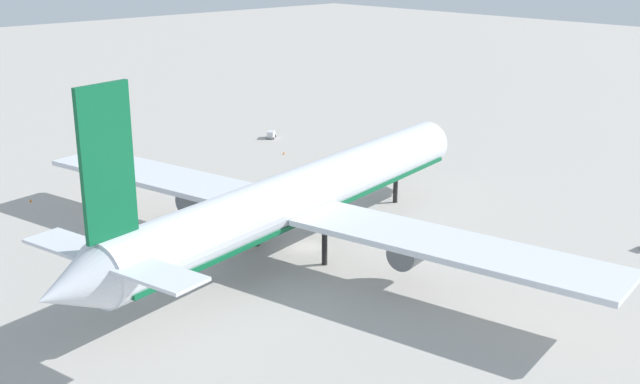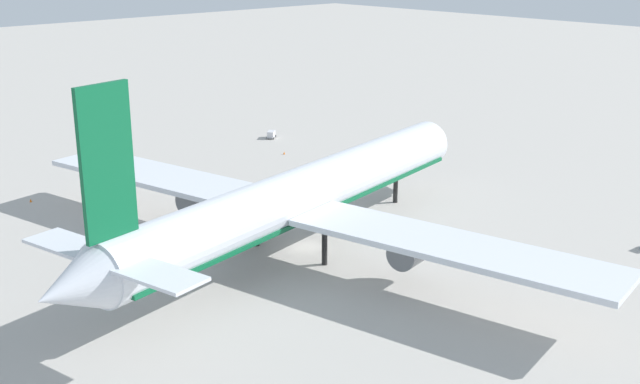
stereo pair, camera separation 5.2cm
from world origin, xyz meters
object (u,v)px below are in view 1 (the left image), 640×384
Objects in this scene: traffic_cone_0 at (284,153)px; traffic_cone_3 at (31,200)px; airliner at (298,197)px; baggage_cart_0 at (271,134)px.

traffic_cone_0 is 46.87m from traffic_cone_3.
airliner is 26.15× the size of baggage_cart_0.
traffic_cone_0 is at bearing -6.33° from traffic_cone_3.
baggage_cart_0 is 13.20m from traffic_cone_0.
baggage_cart_0 is at bearing 53.19° from airliner.
traffic_cone_3 is at bearing 173.67° from traffic_cone_0.
airliner reaches higher than traffic_cone_0.
baggage_cart_0 is (36.60, 48.91, -6.38)m from airliner.
traffic_cone_3 is (-53.09, -6.30, -0.51)m from baggage_cart_0.
airliner reaches higher than traffic_cone_3.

